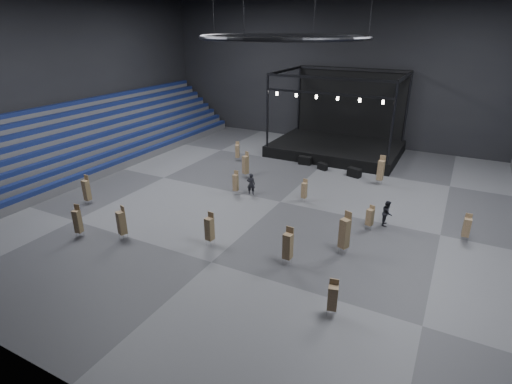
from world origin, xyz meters
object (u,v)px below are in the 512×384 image
at_px(flight_case_right, 354,172).
at_px(chair_stack_0, 467,227).
at_px(flight_case_left, 305,160).
at_px(chair_stack_10, 246,164).
at_px(stage, 338,140).
at_px(chair_stack_8, 333,297).
at_px(man_center, 251,184).
at_px(chair_stack_4, 345,233).
at_px(chair_stack_5, 381,170).
at_px(chair_stack_1, 87,190).
at_px(crew_member, 387,213).
at_px(chair_stack_9, 122,222).
at_px(chair_stack_11, 236,182).
at_px(chair_stack_13, 288,245).
at_px(chair_stack_2, 78,221).
at_px(chair_stack_12, 370,217).
at_px(chair_stack_3, 210,228).
at_px(chair_stack_6, 237,151).
at_px(chair_stack_7, 304,190).
at_px(flight_case_mid, 323,166).

xyz_separation_m(flight_case_right, chair_stack_0, (10.07, -9.03, 0.64)).
height_order(flight_case_left, chair_stack_10, chair_stack_10).
relative_size(stage, flight_case_right, 10.66).
relative_size(chair_stack_8, man_center, 1.06).
distance_m(flight_case_right, man_center, 11.06).
xyz_separation_m(chair_stack_4, chair_stack_8, (1.20, -6.20, -0.39)).
bearing_deg(chair_stack_4, chair_stack_5, 113.75).
xyz_separation_m(chair_stack_1, crew_member, (22.72, 7.65, -0.32)).
distance_m(flight_case_right, chair_stack_9, 22.63).
bearing_deg(man_center, chair_stack_4, 130.39).
distance_m(flight_case_right, chair_stack_11, 12.28).
distance_m(chair_stack_4, chair_stack_13, 3.95).
bearing_deg(crew_member, stage, 22.83).
distance_m(chair_stack_2, chair_stack_4, 18.26).
height_order(chair_stack_8, chair_stack_12, chair_stack_8).
height_order(chair_stack_4, chair_stack_9, chair_stack_4).
relative_size(flight_case_right, chair_stack_3, 0.55).
relative_size(chair_stack_0, crew_member, 1.04).
bearing_deg(chair_stack_4, chair_stack_6, 161.10).
distance_m(chair_stack_10, man_center, 4.34).
relative_size(stage, chair_stack_0, 6.96).
bearing_deg(crew_member, chair_stack_0, -94.70).
height_order(chair_stack_0, chair_stack_13, chair_stack_13).
distance_m(chair_stack_7, chair_stack_13, 9.83).
height_order(stage, chair_stack_11, stage).
distance_m(stage, flight_case_mid, 6.87).
distance_m(flight_case_right, chair_stack_12, 11.08).
bearing_deg(chair_stack_8, flight_case_mid, 97.23).
xyz_separation_m(flight_case_left, chair_stack_6, (-7.06, -2.19, 0.66)).
bearing_deg(chair_stack_1, chair_stack_8, -10.45).
bearing_deg(chair_stack_0, stage, 127.29).
xyz_separation_m(flight_case_left, chair_stack_9, (-5.36, -21.02, 0.85)).
relative_size(chair_stack_6, chair_stack_10, 0.82).
height_order(chair_stack_6, chair_stack_12, chair_stack_6).
height_order(chair_stack_12, man_center, man_center).
bearing_deg(chair_stack_11, chair_stack_5, 34.81).
bearing_deg(flight_case_mid, chair_stack_12, -56.41).
height_order(chair_stack_2, chair_stack_8, chair_stack_2).
relative_size(flight_case_mid, chair_stack_2, 0.43).
distance_m(chair_stack_3, chair_stack_5, 18.46).
bearing_deg(chair_stack_4, chair_stack_10, 164.76).
bearing_deg(flight_case_mid, chair_stack_0, -35.34).
relative_size(stage, chair_stack_12, 7.48).
distance_m(flight_case_left, chair_stack_12, 15.04).
relative_size(flight_case_right, chair_stack_9, 0.53).
distance_m(chair_stack_10, chair_stack_11, 4.29).
height_order(chair_stack_4, chair_stack_5, chair_stack_4).
xyz_separation_m(chair_stack_0, chair_stack_6, (-22.79, 8.11, 0.03)).
distance_m(flight_case_mid, chair_stack_4, 16.44).
relative_size(flight_case_right, chair_stack_0, 0.65).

